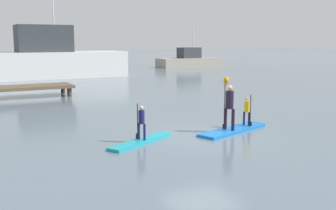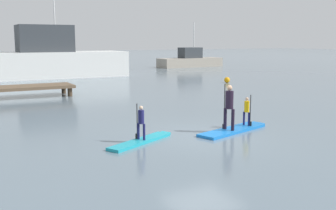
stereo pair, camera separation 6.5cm
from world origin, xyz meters
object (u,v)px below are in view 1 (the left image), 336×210
fishing_boat_white_large (45,60)px  paddler_child_front (247,110)px  paddleboard_near (142,141)px  mooring_buoy_mid (226,80)px  paddler_child_solo (141,121)px  fishing_boat_green_midground (189,60)px  paddler_adult (229,104)px  paddleboard_far (234,130)px

fishing_boat_white_large → paddler_child_front: bearing=-85.2°
paddleboard_near → mooring_buoy_mid: (14.24, 14.61, 0.18)m
paddler_child_solo → fishing_boat_green_midground: 39.65m
paddler_adult → fishing_boat_white_large: (-1.07, 26.33, 0.55)m
paddleboard_far → fishing_boat_green_midground: 37.74m
paddleboard_near → fishing_boat_white_large: fishing_boat_white_large is taller
paddler_child_solo → fishing_boat_green_midground: fishing_boat_green_midground is taller
paddleboard_near → paddleboard_far: size_ratio=0.81×
paddler_child_front → paddler_child_solo: bearing=-177.9°
paddleboard_near → fishing_boat_green_midground: (21.93, 33.04, 0.77)m
fishing_boat_green_midground → mooring_buoy_mid: (-7.69, -18.43, -0.59)m
paddleboard_far → fishing_boat_white_large: bearing=93.0°
paddler_child_solo → fishing_boat_white_large: 26.30m
paddleboard_near → fishing_boat_white_large: (2.43, 26.18, 1.56)m
paddler_adult → paddler_child_solo: bearing=177.4°
paddler_child_solo → paddler_adult: size_ratio=0.71×
fishing_boat_white_large → fishing_boat_green_midground: (19.50, 6.86, -0.80)m
paddler_adult → paddleboard_far: bearing=16.3°
paddleboard_far → paddler_adult: paddler_adult is taller
paddleboard_near → paddler_adult: (3.50, -0.15, 1.01)m
mooring_buoy_mid → paddler_child_front: bearing=-123.7°
paddleboard_near → paddler_adult: bearing=-2.4°
fishing_boat_white_large → paddler_adult: bearing=-87.7°
paddleboard_near → paddler_child_front: paddler_child_front is taller
paddler_adult → fishing_boat_white_large: bearing=92.3°
paddleboard_near → paddler_child_front: size_ratio=2.32×
fishing_boat_white_large → fishing_boat_green_midground: size_ratio=1.68×
paddleboard_near → paddler_child_front: 4.65m
paddleboard_near → paddleboard_far: same height
paddler_child_solo → paddleboard_far: size_ratio=0.35×
paddleboard_near → paddler_adult: paddler_adult is taller
paddler_adult → fishing_boat_white_large: size_ratio=0.12×
paddler_child_front → fishing_boat_green_midground: (17.33, 32.86, 0.09)m
paddleboard_near → paddler_child_solo: (-0.01, 0.01, 0.70)m
paddler_adult → fishing_boat_green_midground: (18.43, 33.19, -0.24)m
paddler_adult → mooring_buoy_mid: 18.27m
paddleboard_near → paddler_child_solo: bearing=137.7°
paddleboard_near → fishing_boat_green_midground: bearing=56.4°
paddler_adult → paddleboard_near: bearing=177.6°
paddleboard_near → paddler_child_front: bearing=2.2°
paddler_child_front → paddler_adult: bearing=-163.6°
paddler_child_solo → fishing_boat_white_large: (2.44, 26.17, 0.87)m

